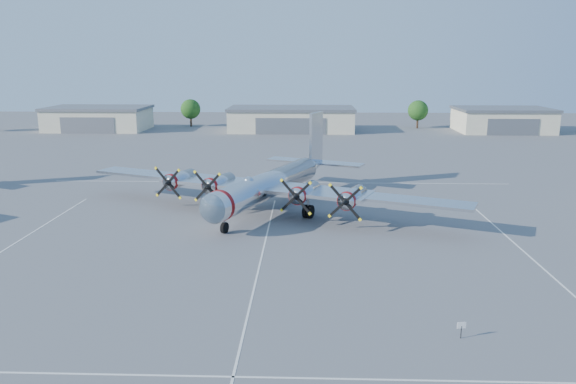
{
  "coord_description": "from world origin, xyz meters",
  "views": [
    {
      "loc": [
        3.67,
        -47.46,
        15.61
      ],
      "look_at": [
        1.83,
        5.74,
        3.2
      ],
      "focal_mm": 35.0,
      "sensor_mm": 36.0,
      "label": 1
    }
  ],
  "objects_px": {
    "hangar_east": "(502,120)",
    "hangar_center": "(291,119)",
    "tree_west": "(191,109)",
    "info_placard": "(461,327)",
    "tree_east": "(418,110)",
    "main_bomber_b29": "(272,208)",
    "hangar_west": "(99,118)"
  },
  "relations": [
    {
      "from": "hangar_west",
      "to": "hangar_east",
      "type": "xyz_separation_m",
      "value": [
        93.0,
        0.0,
        0.0
      ]
    },
    {
      "from": "hangar_east",
      "to": "tree_east",
      "type": "xyz_separation_m",
      "value": [
        -18.0,
        6.04,
        1.51
      ]
    },
    {
      "from": "tree_west",
      "to": "info_placard",
      "type": "height_order",
      "value": "tree_west"
    },
    {
      "from": "hangar_center",
      "to": "main_bomber_b29",
      "type": "relative_size",
      "value": 0.67
    },
    {
      "from": "hangar_east",
      "to": "main_bomber_b29",
      "type": "distance_m",
      "value": 85.31
    },
    {
      "from": "hangar_east",
      "to": "info_placard",
      "type": "xyz_separation_m",
      "value": [
        -35.36,
        -99.43,
        -2.01
      ]
    },
    {
      "from": "hangar_center",
      "to": "main_bomber_b29",
      "type": "bearing_deg",
      "value": -90.05
    },
    {
      "from": "hangar_center",
      "to": "tree_west",
      "type": "xyz_separation_m",
      "value": [
        -25.0,
        8.04,
        1.51
      ]
    },
    {
      "from": "hangar_west",
      "to": "tree_east",
      "type": "height_order",
      "value": "tree_east"
    },
    {
      "from": "hangar_east",
      "to": "tree_west",
      "type": "xyz_separation_m",
      "value": [
        -73.0,
        8.04,
        1.51
      ]
    },
    {
      "from": "hangar_west",
      "to": "info_placard",
      "type": "xyz_separation_m",
      "value": [
        57.64,
        -99.43,
        -2.01
      ]
    },
    {
      "from": "hangar_east",
      "to": "tree_east",
      "type": "height_order",
      "value": "tree_east"
    },
    {
      "from": "tree_east",
      "to": "info_placard",
      "type": "relative_size",
      "value": 6.62
    },
    {
      "from": "hangar_center",
      "to": "hangar_east",
      "type": "bearing_deg",
      "value": 0.0
    },
    {
      "from": "hangar_center",
      "to": "main_bomber_b29",
      "type": "height_order",
      "value": "hangar_center"
    },
    {
      "from": "hangar_west",
      "to": "hangar_center",
      "type": "bearing_deg",
      "value": -0.0
    },
    {
      "from": "hangar_center",
      "to": "hangar_east",
      "type": "height_order",
      "value": "same"
    },
    {
      "from": "hangar_east",
      "to": "hangar_center",
      "type": "bearing_deg",
      "value": -180.0
    },
    {
      "from": "tree_west",
      "to": "info_placard",
      "type": "xyz_separation_m",
      "value": [
        37.64,
        -107.47,
        -3.52
      ]
    },
    {
      "from": "main_bomber_b29",
      "to": "hangar_east",
      "type": "bearing_deg",
      "value": 78.64
    },
    {
      "from": "hangar_west",
      "to": "tree_west",
      "type": "distance_m",
      "value": 21.61
    },
    {
      "from": "hangar_east",
      "to": "hangar_west",
      "type": "bearing_deg",
      "value": -180.0
    },
    {
      "from": "tree_west",
      "to": "tree_east",
      "type": "height_order",
      "value": "same"
    },
    {
      "from": "tree_east",
      "to": "main_bomber_b29",
      "type": "height_order",
      "value": "tree_east"
    },
    {
      "from": "tree_west",
      "to": "tree_east",
      "type": "bearing_deg",
      "value": -2.08
    },
    {
      "from": "main_bomber_b29",
      "to": "info_placard",
      "type": "xyz_separation_m",
      "value": [
        12.7,
        -29.0,
        0.71
      ]
    },
    {
      "from": "hangar_west",
      "to": "tree_east",
      "type": "distance_m",
      "value": 75.26
    },
    {
      "from": "hangar_center",
      "to": "tree_west",
      "type": "distance_m",
      "value": 26.3
    },
    {
      "from": "hangar_west",
      "to": "tree_east",
      "type": "xyz_separation_m",
      "value": [
        75.0,
        6.04,
        1.51
      ]
    },
    {
      "from": "main_bomber_b29",
      "to": "info_placard",
      "type": "relative_size",
      "value": 42.45
    },
    {
      "from": "tree_west",
      "to": "info_placard",
      "type": "bearing_deg",
      "value": -70.7
    },
    {
      "from": "hangar_east",
      "to": "tree_west",
      "type": "bearing_deg",
      "value": 173.72
    }
  ]
}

